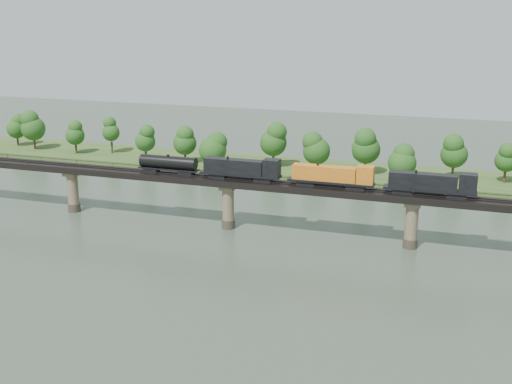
% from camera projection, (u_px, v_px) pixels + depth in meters
% --- Properties ---
extents(ground, '(400.00, 400.00, 0.00)m').
position_uv_depth(ground, '(171.00, 280.00, 117.00)').
color(ground, '#334032').
rests_on(ground, ground).
extents(far_bank, '(300.00, 24.00, 1.60)m').
position_uv_depth(far_bank, '(291.00, 168.00, 194.47)').
color(far_bank, '#334E1F').
rests_on(far_bank, ground).
extents(bridge, '(236.00, 30.00, 11.50)m').
position_uv_depth(bridge, '(228.00, 205.00, 142.91)').
color(bridge, '#473A2D').
rests_on(bridge, ground).
extents(bridge_superstructure, '(220.00, 4.90, 0.75)m').
position_uv_depth(bridge_superstructure, '(228.00, 177.00, 141.15)').
color(bridge_superstructure, black).
rests_on(bridge_superstructure, bridge).
extents(far_treeline, '(289.06, 17.54, 13.60)m').
position_uv_depth(far_treeline, '(261.00, 144.00, 190.59)').
color(far_treeline, '#382619').
rests_on(far_treeline, far_bank).
extents(freight_train, '(73.63, 2.87, 5.07)m').
position_uv_depth(freight_train, '(301.00, 174.00, 135.69)').
color(freight_train, black).
rests_on(freight_train, bridge).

